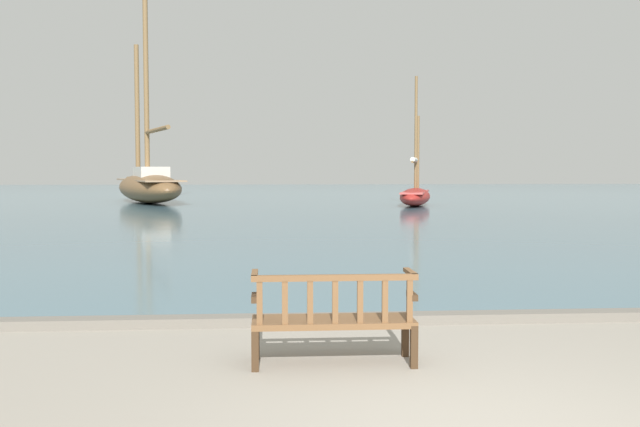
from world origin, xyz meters
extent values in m
cube|color=slate|center=(0.00, 44.00, 0.04)|extent=(100.00, 80.00, 0.08)
cube|color=slate|center=(0.00, 3.85, 0.06)|extent=(40.00, 0.30, 0.12)
cube|color=#3D2A19|center=(-1.64, 2.28, 0.21)|extent=(0.07, 0.07, 0.42)
cube|color=#3D2A19|center=(-0.11, 2.28, 0.21)|extent=(0.07, 0.07, 0.42)
cube|color=#3D2A19|center=(-1.64, 1.83, 0.21)|extent=(0.07, 0.07, 0.42)
cube|color=#3D2A19|center=(-0.11, 1.83, 0.21)|extent=(0.07, 0.07, 0.42)
cube|color=brown|center=(-0.88, 2.06, 0.42)|extent=(1.60, 0.52, 0.06)
cube|color=brown|center=(-0.88, 1.84, 0.89)|extent=(1.60, 0.05, 0.06)
cube|color=brown|center=(-1.60, 1.84, 0.66)|extent=(0.06, 0.04, 0.41)
cube|color=brown|center=(-1.36, 1.84, 0.66)|extent=(0.06, 0.04, 0.41)
cube|color=brown|center=(-1.12, 1.84, 0.66)|extent=(0.06, 0.04, 0.41)
cube|color=brown|center=(-0.88, 1.84, 0.66)|extent=(0.06, 0.04, 0.41)
cube|color=brown|center=(-0.64, 1.84, 0.66)|extent=(0.06, 0.04, 0.41)
cube|color=brown|center=(-0.40, 1.84, 0.66)|extent=(0.06, 0.04, 0.41)
cube|color=brown|center=(-0.16, 1.84, 0.66)|extent=(0.06, 0.04, 0.41)
cube|color=#3D2A19|center=(-1.65, 1.97, 0.69)|extent=(0.06, 0.30, 0.06)
cube|color=brown|center=(-1.65, 2.06, 0.90)|extent=(0.06, 0.47, 0.04)
cube|color=#3D2A19|center=(-0.11, 1.97, 0.69)|extent=(0.06, 0.30, 0.06)
cube|color=brown|center=(-0.11, 2.06, 0.90)|extent=(0.06, 0.47, 0.04)
ellipsoid|color=brown|center=(-8.21, 35.42, 0.89)|extent=(6.31, 11.08, 1.62)
cube|color=#997A5B|center=(-8.21, 35.42, 1.34)|extent=(5.21, 9.63, 0.08)
cube|color=beige|center=(-7.93, 34.66, 1.73)|extent=(2.33, 2.96, 0.70)
cylinder|color=brown|center=(-8.30, 35.67, 7.37)|extent=(0.28, 0.28, 11.98)
cylinder|color=brown|center=(-7.34, 33.05, 4.00)|extent=(2.12, 5.31, 0.22)
cylinder|color=brown|center=(-9.31, 38.45, 5.34)|extent=(0.28, 0.28, 7.93)
cylinder|color=brown|center=(-10.34, 41.27, 1.36)|extent=(0.79, 1.66, 0.22)
ellipsoid|color=maroon|center=(5.96, 31.12, 0.53)|extent=(3.08, 6.20, 0.90)
cube|color=#C6514C|center=(5.96, 31.12, 0.78)|extent=(2.52, 5.41, 0.08)
cylinder|color=brown|center=(6.00, 31.26, 3.74)|extent=(0.15, 0.15, 5.85)
cylinder|color=brown|center=(5.71, 30.22, 2.30)|extent=(0.71, 2.11, 0.12)
cylinder|color=silver|center=(5.71, 30.22, 2.41)|extent=(0.76, 1.94, 0.24)
cylinder|color=brown|center=(6.46, 32.86, 2.80)|extent=(0.15, 0.15, 3.97)
cylinder|color=brown|center=(6.93, 34.50, 0.80)|extent=(0.39, 1.00, 0.12)
camera|label=1|loc=(-1.51, -4.87, 1.92)|focal=40.00mm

